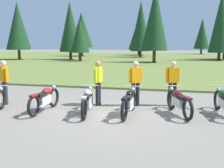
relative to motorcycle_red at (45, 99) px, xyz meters
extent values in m
plane|color=gray|center=(2.17, 0.23, -0.44)|extent=(140.00, 140.00, 0.00)
cube|color=olive|center=(2.17, 26.78, -0.39)|extent=(80.00, 44.00, 0.10)
cylinder|color=#47331E|center=(-8.94, 24.77, 0.12)|extent=(0.36, 0.36, 1.12)
cone|color=#193D1E|center=(-8.94, 24.77, 3.82)|extent=(2.82, 2.82, 6.27)
cylinder|color=#47331E|center=(10.48, 29.91, 0.28)|extent=(0.36, 0.36, 1.44)
cylinder|color=#47331E|center=(-15.43, 23.29, 0.25)|extent=(0.36, 0.36, 1.37)
cone|color=#193D1E|center=(-15.43, 23.29, 3.90)|extent=(3.09, 3.09, 5.94)
cylinder|color=#47331E|center=(-10.41, 33.24, 0.31)|extent=(0.36, 0.36, 1.50)
cone|color=#193D1E|center=(-10.41, 33.24, 3.79)|extent=(3.58, 3.58, 5.46)
cylinder|color=#47331E|center=(-1.94, 38.50, 0.09)|extent=(0.36, 0.36, 1.06)
cone|color=#193D1E|center=(-1.94, 38.50, 3.45)|extent=(3.57, 3.57, 5.66)
cylinder|color=#47331E|center=(-0.88, 32.31, 0.06)|extent=(0.36, 0.36, 1.00)
cone|color=#193D1E|center=(-0.88, 32.31, 4.21)|extent=(2.99, 2.99, 7.29)
cylinder|color=#47331E|center=(-6.82, 22.46, 0.12)|extent=(0.36, 0.36, 1.11)
cone|color=#193D1E|center=(-6.82, 22.46, 2.69)|extent=(2.28, 2.28, 4.04)
cylinder|color=#47331E|center=(1.95, 22.23, 0.28)|extent=(0.36, 0.36, 1.43)
cone|color=#193D1E|center=(1.95, 22.23, 4.37)|extent=(2.94, 2.94, 6.76)
cylinder|color=#47331E|center=(9.45, 27.28, 0.10)|extent=(0.36, 0.36, 1.07)
cone|color=#193D1E|center=(9.45, 27.28, 4.32)|extent=(2.73, 2.73, 7.37)
cylinder|color=#47331E|center=(8.89, 45.55, 0.11)|extent=(0.36, 0.36, 1.09)
cone|color=#193D1E|center=(8.89, 45.55, 3.42)|extent=(2.84, 2.84, 5.55)
torus|color=black|center=(-1.63, -0.08, -0.09)|extent=(0.28, 0.70, 0.70)
sphere|color=silver|center=(-1.64, -0.06, 0.29)|extent=(0.14, 0.14, 0.14)
torus|color=black|center=(0.01, 0.69, -0.09)|extent=(0.12, 0.70, 0.70)
torus|color=black|center=(-0.02, -0.71, -0.09)|extent=(0.12, 0.70, 0.70)
cube|color=silver|center=(0.00, -0.01, -0.04)|extent=(0.21, 0.64, 0.28)
ellipsoid|color=#AD1919|center=(0.00, 0.17, 0.24)|extent=(0.27, 0.49, 0.22)
cube|color=black|center=(-0.01, -0.23, 0.18)|extent=(0.23, 0.48, 0.10)
cube|color=#AD1919|center=(-0.02, -0.71, 0.25)|extent=(0.15, 0.32, 0.06)
cylinder|color=silver|center=(0.01, 0.59, 0.42)|extent=(0.62, 0.05, 0.03)
sphere|color=silver|center=(0.01, 0.71, 0.29)|extent=(0.14, 0.14, 0.14)
cylinder|color=silver|center=(0.13, -0.32, -0.14)|extent=(0.08, 0.55, 0.07)
torus|color=black|center=(1.41, 0.69, -0.09)|extent=(0.22, 0.71, 0.70)
torus|color=black|center=(1.65, -0.69, -0.09)|extent=(0.22, 0.71, 0.70)
cube|color=silver|center=(1.53, 0.00, -0.04)|extent=(0.31, 0.66, 0.28)
ellipsoid|color=#B7B7BC|center=(1.50, 0.18, 0.24)|extent=(0.34, 0.52, 0.22)
cube|color=black|center=(1.57, -0.22, 0.18)|extent=(0.30, 0.51, 0.10)
cube|color=#B7B7BC|center=(1.65, -0.69, 0.25)|extent=(0.19, 0.34, 0.06)
cylinder|color=silver|center=(1.43, 0.59, 0.42)|extent=(0.62, 0.14, 0.03)
sphere|color=silver|center=(1.40, 0.71, 0.29)|extent=(0.14, 0.14, 0.14)
cylinder|color=silver|center=(1.72, -0.27, -0.14)|extent=(0.16, 0.55, 0.07)
torus|color=black|center=(2.90, 0.87, -0.09)|extent=(0.12, 0.70, 0.70)
torus|color=black|center=(2.86, -0.53, -0.09)|extent=(0.12, 0.70, 0.70)
cube|color=silver|center=(2.88, 0.17, -0.04)|extent=(0.22, 0.65, 0.28)
ellipsoid|color=black|center=(2.89, 0.35, 0.24)|extent=(0.27, 0.49, 0.22)
cube|color=black|center=(2.88, -0.05, 0.18)|extent=(0.23, 0.49, 0.10)
cube|color=black|center=(2.86, -0.53, 0.25)|extent=(0.15, 0.32, 0.06)
cylinder|color=silver|center=(2.90, 0.77, 0.42)|extent=(0.62, 0.05, 0.03)
sphere|color=silver|center=(2.90, 0.89, 0.29)|extent=(0.14, 0.14, 0.14)
cylinder|color=silver|center=(3.02, -0.13, -0.14)|extent=(0.09, 0.55, 0.07)
torus|color=black|center=(4.21, 1.26, -0.09)|extent=(0.35, 0.69, 0.70)
torus|color=black|center=(4.72, -0.04, -0.09)|extent=(0.35, 0.69, 0.70)
cube|color=silver|center=(4.46, 0.61, -0.04)|extent=(0.42, 0.67, 0.28)
ellipsoid|color=maroon|center=(4.40, 0.78, 0.24)|extent=(0.42, 0.54, 0.22)
cube|color=black|center=(4.54, 0.40, 0.18)|extent=(0.38, 0.53, 0.10)
cube|color=maroon|center=(4.72, -0.04, 0.25)|extent=(0.25, 0.35, 0.06)
cylinder|color=silver|center=(4.24, 1.17, 0.42)|extent=(0.59, 0.26, 0.03)
sphere|color=silver|center=(4.20, 1.28, 0.29)|extent=(0.14, 0.14, 0.14)
cylinder|color=silver|center=(4.70, 0.38, -0.14)|extent=(0.27, 0.54, 0.07)
torus|color=black|center=(5.78, 1.59, -0.09)|extent=(0.20, 0.71, 0.70)
cube|color=silver|center=(5.89, 0.90, -0.04)|extent=(0.29, 0.66, 0.28)
ellipsoid|color=#144C23|center=(5.86, 1.08, 0.24)|extent=(0.33, 0.51, 0.22)
cylinder|color=silver|center=(5.80, 1.49, 0.42)|extent=(0.62, 0.12, 0.03)
sphere|color=silver|center=(5.78, 1.61, 0.29)|extent=(0.14, 0.14, 0.14)
cylinder|color=black|center=(1.53, 1.40, 0.00)|extent=(0.14, 0.14, 0.88)
cylinder|color=black|center=(1.52, 1.22, 0.00)|extent=(0.14, 0.14, 0.88)
cube|color=#D8EA19|center=(1.52, 1.31, 0.72)|extent=(0.25, 0.37, 0.56)
sphere|color=#9E7051|center=(1.52, 1.31, 1.12)|extent=(0.22, 0.22, 0.22)
cylinder|color=#D8EA19|center=(1.54, 1.54, 0.70)|extent=(0.09, 0.09, 0.52)
cylinder|color=#D8EA19|center=(1.51, 1.08, 0.70)|extent=(0.09, 0.09, 0.52)
cylinder|color=#2D2D38|center=(-2.05, 0.71, 0.00)|extent=(0.14, 0.14, 0.88)
cylinder|color=#2D2D38|center=(-1.91, 0.60, 0.00)|extent=(0.14, 0.14, 0.88)
cube|color=orange|center=(-1.98, 0.65, 0.72)|extent=(0.42, 0.39, 0.56)
sphere|color=beige|center=(-1.98, 0.65, 1.12)|extent=(0.22, 0.22, 0.22)
cylinder|color=orange|center=(-2.16, 0.79, 0.70)|extent=(0.09, 0.09, 0.52)
cylinder|color=orange|center=(-1.79, 0.52, 0.70)|extent=(0.09, 0.09, 0.52)
cylinder|color=black|center=(2.82, 1.45, 0.00)|extent=(0.14, 0.14, 0.88)
cylinder|color=black|center=(2.97, 1.55, 0.00)|extent=(0.14, 0.14, 0.88)
cube|color=orange|center=(2.90, 1.50, 0.72)|extent=(0.42, 0.38, 0.56)
sphere|color=tan|center=(2.90, 1.50, 1.12)|extent=(0.22, 0.22, 0.22)
cylinder|color=orange|center=(2.71, 1.37, 0.70)|extent=(0.09, 0.09, 0.52)
cylinder|color=orange|center=(3.09, 1.62, 0.70)|extent=(0.09, 0.09, 0.52)
cylinder|color=black|center=(4.15, 1.80, 0.00)|extent=(0.14, 0.14, 0.88)
cylinder|color=black|center=(4.31, 1.87, 0.00)|extent=(0.14, 0.14, 0.88)
cube|color=orange|center=(4.23, 1.84, 0.72)|extent=(0.42, 0.34, 0.56)
sphere|color=beige|center=(4.23, 1.84, 1.12)|extent=(0.22, 0.22, 0.22)
cylinder|color=orange|center=(4.02, 1.75, 0.70)|extent=(0.09, 0.09, 0.52)
cylinder|color=orange|center=(4.44, 1.93, 0.70)|extent=(0.09, 0.09, 0.52)
camera|label=1|loc=(4.31, -8.32, 1.92)|focal=43.63mm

